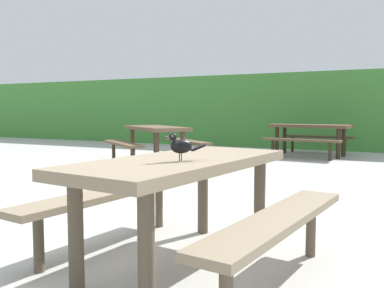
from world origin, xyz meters
TOP-DOWN VIEW (x-y plane):
  - ground_plane at (0.00, 0.00)m, footprint 60.00×60.00m
  - hedge_wall at (0.00, 10.07)m, footprint 28.00×2.01m
  - picnic_table_foreground at (0.39, 0.16)m, footprint 1.87×1.90m
  - bird_grackle at (0.47, -0.02)m, footprint 0.19×0.25m
  - picnic_table_mid_left at (-0.14, 7.54)m, footprint 1.86×1.83m
  - picnic_table_mid_right at (-2.69, 4.83)m, footprint 2.38×2.37m

SIDE VIEW (x-z plane):
  - ground_plane at x=0.00m, z-range 0.00..0.00m
  - picnic_table_foreground at x=0.39m, z-range 0.19..0.93m
  - picnic_table_mid_left at x=-0.14m, z-range 0.19..0.93m
  - picnic_table_mid_right at x=-2.69m, z-range 0.19..0.93m
  - bird_grackle at x=0.47m, z-range 0.75..0.94m
  - hedge_wall at x=0.00m, z-range 0.00..2.10m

